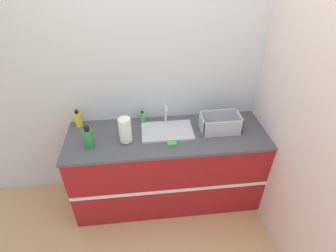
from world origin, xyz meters
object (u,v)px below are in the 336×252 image
bottle_green (89,138)px  soap_dispenser (142,117)px  sink (167,130)px  bottle_yellow (78,119)px  dish_rack (220,125)px  paper_towel_roll (125,130)px

bottle_green → soap_dispenser: (0.50, 0.35, -0.04)m
sink → bottle_green: bearing=-168.5°
bottle_yellow → soap_dispenser: bearing=0.1°
dish_rack → bottle_green: 1.27m
sink → paper_towel_roll: (-0.40, -0.11, 0.11)m
dish_rack → bottle_yellow: bearing=170.8°
dish_rack → bottle_green: bottle_green is taller
paper_towel_roll → soap_dispenser: paper_towel_roll is taller
soap_dispenser → dish_rack: bearing=-16.9°
paper_towel_roll → soap_dispenser: (0.16, 0.31, -0.07)m
sink → bottle_yellow: sink is taller
dish_rack → bottle_yellow: (-1.41, 0.23, 0.02)m
sink → bottle_yellow: 0.91m
dish_rack → bottle_yellow: size_ratio=2.08×
sink → paper_towel_roll: 0.43m
sink → paper_towel_roll: bearing=-164.2°
bottle_yellow → dish_rack: bearing=-9.2°
bottle_green → soap_dispenser: size_ratio=1.70×
bottle_yellow → soap_dispenser: size_ratio=1.45×
soap_dispenser → bottle_green: bearing=-144.9°
sink → soap_dispenser: sink is taller
paper_towel_roll → soap_dispenser: size_ratio=1.99×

